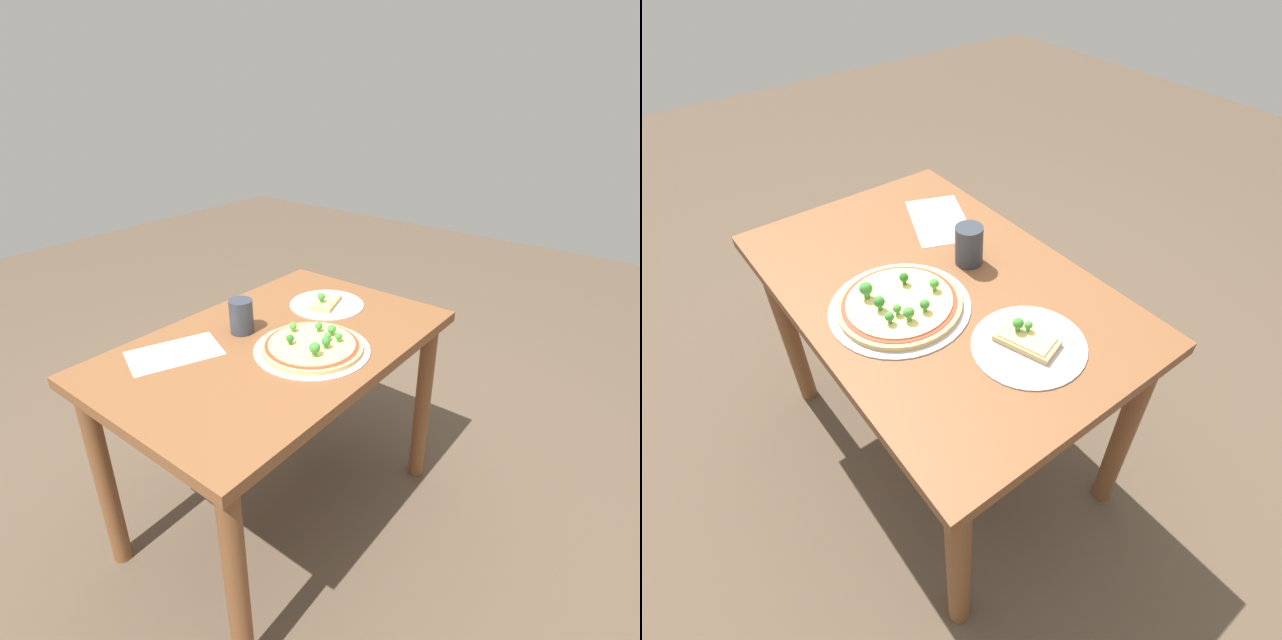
% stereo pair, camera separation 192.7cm
% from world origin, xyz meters
% --- Properties ---
extents(ground_plane, '(8.00, 8.00, 0.00)m').
position_xyz_m(ground_plane, '(0.00, 0.00, 0.00)').
color(ground_plane, brown).
extents(dining_table, '(1.11, 0.72, 0.74)m').
position_xyz_m(dining_table, '(0.00, 0.00, 0.63)').
color(dining_table, brown).
rests_on(dining_table, ground_plane).
extents(pizza_tray_whole, '(0.36, 0.36, 0.07)m').
position_xyz_m(pizza_tray_whole, '(-0.02, 0.13, 0.75)').
color(pizza_tray_whole, '#B7B7BC').
rests_on(pizza_tray_whole, dining_table).
extents(pizza_tray_slice, '(0.27, 0.27, 0.06)m').
position_xyz_m(pizza_tray_slice, '(-0.32, -0.04, 0.75)').
color(pizza_tray_slice, '#B7B7BC').
rests_on(pizza_tray_slice, dining_table).
extents(drinking_cup, '(0.08, 0.08, 0.11)m').
position_xyz_m(drinking_cup, '(0.02, -0.13, 0.80)').
color(drinking_cup, '#2D333D').
rests_on(drinking_cup, dining_table).
extents(paper_menu, '(0.31, 0.26, 0.00)m').
position_xyz_m(paper_menu, '(0.25, -0.19, 0.74)').
color(paper_menu, white).
rests_on(paper_menu, dining_table).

